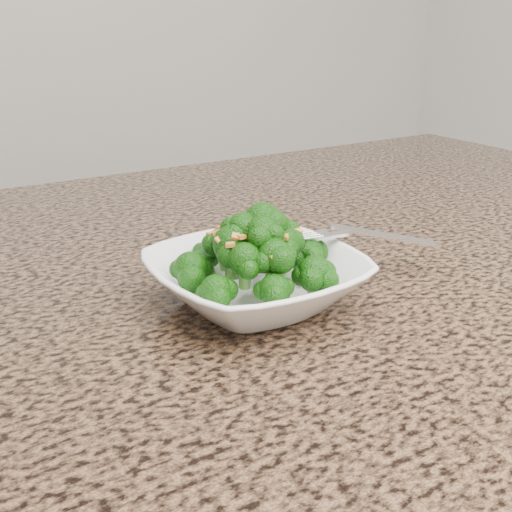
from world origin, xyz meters
TOP-DOWN VIEW (x-y plane):
  - granite_counter at (0.00, 0.30)m, footprint 1.64×1.04m
  - bowl at (-0.03, 0.23)m, footprint 0.20×0.20m
  - broccoli_pile at (-0.03, 0.23)m, footprint 0.18×0.18m
  - garlic_topping at (-0.03, 0.23)m, footprint 0.11×0.11m
  - fork at (0.07, 0.23)m, footprint 0.19×0.11m

SIDE VIEW (x-z plane):
  - granite_counter at x=0.00m, z-range 0.87..0.90m
  - bowl at x=-0.03m, z-range 0.90..0.95m
  - fork at x=0.07m, z-range 0.95..0.96m
  - broccoli_pile at x=-0.03m, z-range 0.95..1.01m
  - garlic_topping at x=-0.03m, z-range 1.01..1.02m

